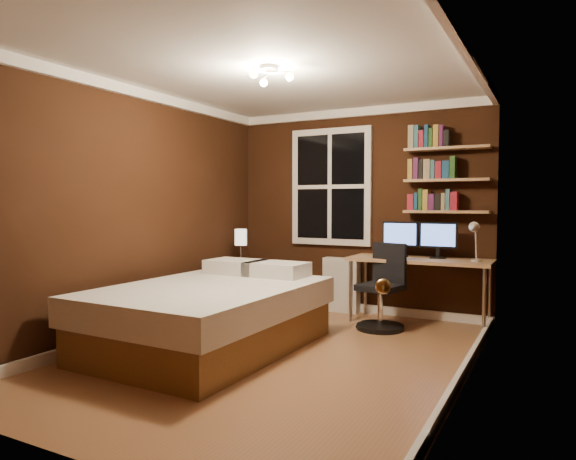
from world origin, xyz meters
The scene contains 24 objects.
floor centered at (0.00, 0.00, 0.00)m, with size 4.20×4.20×0.00m, color #95613B.
wall_back centered at (0.00, 2.10, 1.25)m, with size 3.20×0.04×2.50m, color black.
wall_left centered at (-1.60, 0.00, 1.25)m, with size 0.04×4.20×2.50m, color black.
wall_right centered at (1.60, 0.00, 1.25)m, with size 0.04×4.20×2.50m, color black.
ceiling centered at (0.00, 0.00, 2.50)m, with size 3.20×4.20×0.02m, color white.
window centered at (-0.35, 2.06, 1.55)m, with size 1.06×0.06×1.46m, color white.
door centered at (1.59, -1.55, 1.02)m, with size 0.03×0.82×2.05m, color black, non-canonical shape.
door_knob centered at (1.55, -1.85, 1.00)m, with size 0.06×0.06×0.06m, color gold.
ceiling_fixture centered at (0.00, -0.10, 2.40)m, with size 0.44×0.44×0.18m, color beige, non-canonical shape.
bookshelf_lower centered at (1.08, 1.98, 1.25)m, with size 0.92×0.22×0.03m, color #A97E52.
books_row_lower centered at (1.08, 1.98, 1.38)m, with size 0.54×0.16×0.23m, color maroon, non-canonical shape.
bookshelf_middle centered at (1.08, 1.98, 1.60)m, with size 0.92×0.22×0.03m, color #A97E52.
books_row_middle centered at (1.08, 1.98, 1.73)m, with size 0.48×0.16×0.23m, color navy, non-canonical shape.
bookshelf_upper centered at (1.08, 1.98, 1.95)m, with size 0.92×0.22×0.03m, color #A97E52.
books_row_upper centered at (1.08, 1.98, 2.08)m, with size 0.48×0.16×0.23m, color #265022, non-canonical shape.
bed centered at (-0.64, -0.08, 0.31)m, with size 1.60×2.19×0.73m.
nightstand centered at (-1.29, 1.44, 0.29)m, with size 0.47×0.47×0.59m, color brown.
bedside_lamp centered at (-1.29, 1.44, 0.81)m, with size 0.15×0.15×0.43m, color white, non-canonical shape.
radiator centered at (-0.17, 1.98, 0.33)m, with size 0.45×0.16×0.67m, color silver.
desk centered at (0.84, 1.79, 0.67)m, with size 1.55×0.58×0.73m.
monitor_left centered at (0.60, 1.87, 0.94)m, with size 0.41×0.12×0.40m, color black, non-canonical shape.
monitor_right centered at (1.02, 1.87, 0.94)m, with size 0.41×0.12×0.40m, color black, non-canonical shape.
desk_lamp centered at (1.43, 1.67, 0.95)m, with size 0.14×0.32×0.44m, color silver, non-canonical shape.
office_chair centered at (0.54, 1.38, 0.34)m, with size 0.50×0.50×0.91m.
Camera 1 is at (2.18, -3.90, 1.35)m, focal length 32.00 mm.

